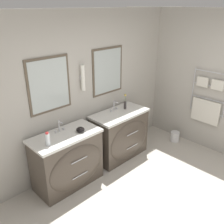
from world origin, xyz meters
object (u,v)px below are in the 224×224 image
vanity_right (121,134)px  flower_vase (125,103)px  amenity_bowl (80,130)px  waste_bin (175,136)px  vanity_left (68,160)px  toiletry_bottle (48,139)px

vanity_right → flower_vase: bearing=23.2°
amenity_bowl → waste_bin: 2.33m
amenity_bowl → waste_bin: amenity_bowl is taller
flower_vase → waste_bin: bearing=-26.2°
waste_bin → amenity_bowl: bearing=170.5°
vanity_right → amenity_bowl: amenity_bowl is taller
vanity_right → amenity_bowl: 1.06m
vanity_right → waste_bin: (1.21, -0.42, -0.34)m
amenity_bowl → waste_bin: bearing=-9.5°
vanity_left → waste_bin: bearing=-10.0°
vanity_left → vanity_right: same height
vanity_left → waste_bin: 2.43m
flower_vase → waste_bin: 1.44m
vanity_left → amenity_bowl: bearing=-15.1°
vanity_right → amenity_bowl: size_ratio=8.21×
amenity_bowl → flower_vase: size_ratio=0.45×
flower_vase → amenity_bowl: bearing=-173.0°
toiletry_bottle → amenity_bowl: bearing=-0.4°
vanity_left → toiletry_bottle: size_ratio=5.32×
toiletry_bottle → waste_bin: (2.71, -0.36, -0.86)m
vanity_right → amenity_bowl: (-0.95, -0.06, 0.47)m
vanity_right → toiletry_bottle: toiletry_bottle is taller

